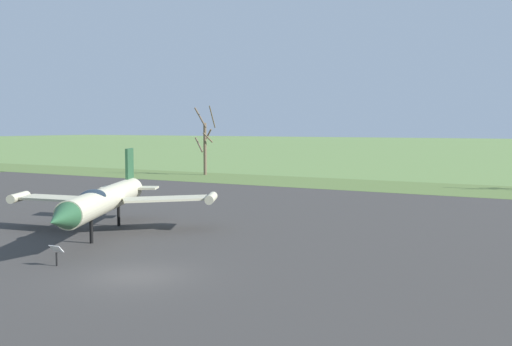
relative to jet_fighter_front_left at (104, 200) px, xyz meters
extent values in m
plane|color=#607F42|center=(7.70, -6.35, -2.08)|extent=(600.00, 600.00, 0.00)
cube|color=#383533|center=(7.70, 6.96, -2.05)|extent=(106.04, 44.36, 0.05)
cube|color=#536C35|center=(7.70, 35.14, -2.05)|extent=(166.04, 12.00, 0.06)
cylinder|color=#B7B293|center=(-0.17, 0.34, -0.03)|extent=(6.89, 11.69, 1.43)
cone|color=#234C2D|center=(3.13, -6.15, -0.03)|extent=(2.16, 2.53, 1.32)
cylinder|color=black|center=(-3.11, 6.11, -0.03)|extent=(1.25, 1.15, 1.00)
ellipsoid|color=#19232D|center=(0.91, -1.79, 0.36)|extent=(0.97, 1.82, 0.91)
cube|color=#B7B293|center=(-3.74, 0.09, -0.14)|extent=(5.40, 2.70, 0.13)
cube|color=#B7B293|center=(2.13, 3.08, -0.14)|extent=(5.01, 5.01, 0.13)
cylinder|color=#B7B293|center=(-6.23, -0.71, -0.14)|extent=(1.51, 2.28, 0.53)
cylinder|color=#B7B293|center=(4.24, 4.62, -0.14)|extent=(1.51, 2.28, 0.53)
cube|color=#234C2D|center=(-2.73, 5.36, 1.69)|extent=(0.87, 1.50, 2.01)
cube|color=#B7B293|center=(-3.63, 4.78, 0.08)|extent=(2.00, 1.90, 0.13)
cube|color=#B7B293|center=(-1.73, 5.75, 0.08)|extent=(2.00, 1.90, 0.13)
cylinder|color=black|center=(1.06, -2.09, -1.41)|extent=(0.19, 0.19, 1.33)
cylinder|color=black|center=(-1.41, 2.77, -1.41)|extent=(0.19, 0.19, 1.33)
cylinder|color=black|center=(3.46, -6.68, -1.76)|extent=(0.08, 0.08, 0.64)
cube|color=white|center=(3.46, -6.68, -1.25)|extent=(0.62, 0.38, 0.34)
cylinder|color=brown|center=(-18.69, 38.03, 1.24)|extent=(0.39, 0.39, 6.65)
cylinder|color=brown|center=(-18.54, 38.56, 3.06)|extent=(1.27, 0.54, 1.53)
cylinder|color=brown|center=(-18.78, 37.16, 5.23)|extent=(1.93, 0.38, 2.57)
cylinder|color=brown|center=(-19.09, 37.26, 1.82)|extent=(1.76, 1.03, 1.87)
cylinder|color=brown|center=(-17.71, 38.26, 5.32)|extent=(0.63, 2.11, 2.79)
cylinder|color=brown|center=(-18.07, 37.77, 2.72)|extent=(0.76, 1.45, 1.35)
camera|label=1|loc=(23.97, -25.29, 4.18)|focal=42.10mm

